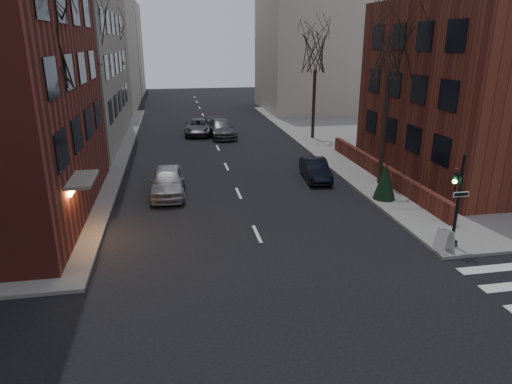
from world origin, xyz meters
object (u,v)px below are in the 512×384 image
tree_left_a (39,42)px  car_lane_silver (168,181)px  sandwich_board (445,240)px  parked_sedan (315,169)px  tree_right_a (391,50)px  traffic_signal (456,207)px  car_lane_far (198,127)px  tree_left_b (87,34)px  tree_left_c (113,46)px  tree_right_b (316,52)px  streetlamp_near (95,114)px  streetlamp_far (125,84)px  evergreen_shrub (385,181)px  car_lane_gray (221,128)px

tree_left_a → car_lane_silver: (4.75, 4.45, -7.64)m
sandwich_board → car_lane_silver: bearing=125.3°
parked_sedan → tree_right_a: bearing=-22.9°
traffic_signal → car_lane_far: 28.55m
sandwich_board → tree_left_b: bearing=119.1°
car_lane_silver → car_lane_far: bearing=82.6°
tree_left_a → tree_left_c: bearing=90.0°
tree_left_b → tree_right_b: 18.64m
tree_right_b → streetlamp_near: bearing=-149.5°
tree_left_c → parked_sedan: tree_left_c is taller
tree_left_b → sandwich_board: 25.17m
tree_left_b → streetlamp_far: 16.68m
tree_left_a → sandwich_board: 18.73m
traffic_signal → tree_left_a: bearing=163.4°
tree_left_a → evergreen_shrub: size_ratio=5.01×
tree_left_c → tree_right_a: 28.17m
tree_left_c → car_lane_gray: size_ratio=1.79×
tree_left_a → streetlamp_far: 28.32m
car_lane_silver → sandwich_board: (11.35, -9.94, -0.18)m
traffic_signal → tree_right_b: (0.86, 23.01, 5.68)m
parked_sedan → car_lane_silver: 9.42m
tree_right_b → parked_sedan: 14.40m
tree_right_a → tree_right_b: tree_right_a is taller
tree_left_b → streetlamp_near: bearing=-81.5°
tree_left_b → car_lane_gray: (9.60, 8.48, -8.12)m
tree_left_c → tree_right_a: same height
tree_left_b → tree_left_c: size_ratio=1.11×
evergreen_shrub → tree_left_c: bearing=123.8°
tree_left_a → traffic_signal: bearing=-16.6°
tree_right_b → car_lane_silver: tree_right_b is taller
tree_left_b → car_lane_far: 14.99m
streetlamp_near → streetlamp_far: (0.00, 20.00, 0.00)m
evergreen_shrub → streetlamp_far: bearing=120.8°
streetlamp_near → parked_sedan: bearing=-9.0°
parked_sedan → evergreen_shrub: (2.53, -4.68, 0.50)m
tree_left_c → traffic_signal: bearing=-61.6°
tree_right_a → sandwich_board: bearing=-99.0°
tree_right_b → evergreen_shrub: bearing=-93.5°
parked_sedan → sandwich_board: size_ratio=4.13×
tree_left_b → car_lane_far: size_ratio=2.10×
traffic_signal → tree_left_c: 35.76m
tree_left_b → streetlamp_near: tree_left_b is taller
streetlamp_far → car_lane_far: size_ratio=1.22×
streetlamp_far → car_lane_gray: size_ratio=1.16×
tree_left_a → car_lane_silver: 10.04m
tree_right_a → sandwich_board: 12.12m
car_lane_silver → evergreen_shrub: evergreen_shrub is taller
car_lane_far → car_lane_gray: bearing=-31.6°
car_lane_gray → evergreen_shrub: 20.51m
tree_left_c → parked_sedan: (14.05, -20.12, -7.36)m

